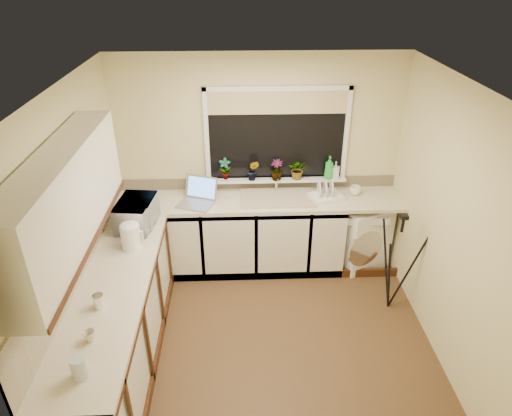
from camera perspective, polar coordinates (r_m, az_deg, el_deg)
The scene contains 34 objects.
floor at distance 4.66m, azimuth 1.13°, elevation -15.81°, with size 3.20×3.20×0.00m, color brown.
ceiling at distance 3.41m, azimuth 1.54°, elevation 14.79°, with size 3.20×3.20×0.00m, color white.
wall_back at distance 5.23m, azimuth 0.32°, elevation 5.80°, with size 3.20×3.20×0.00m, color beige.
wall_front at distance 2.75m, azimuth 3.29°, elevation -19.75°, with size 3.20×3.20×0.00m, color beige.
wall_left at distance 4.13m, azimuth -21.49°, elevation -3.21°, with size 3.00×3.00×0.00m, color beige.
wall_right at distance 4.30m, azimuth 23.15°, elevation -2.26°, with size 3.00×3.00×0.00m, color beige.
base_cabinet_back at distance 5.33m, azimuth -3.06°, elevation -3.43°, with size 2.55×0.60×0.86m, color silver.
base_cabinet_left at distance 4.28m, azimuth -16.79°, elevation -14.41°, with size 0.54×2.40×0.86m, color silver.
worktop_back at distance 5.11m, azimuth 0.46°, elevation 0.91°, with size 3.20×0.60×0.04m, color beige.
worktop_left at distance 4.00m, azimuth -17.71°, elevation -9.69°, with size 0.60×2.40×0.04m, color beige.
upper_cabinet at distance 3.44m, azimuth -22.80°, elevation 0.94°, with size 0.28×1.90×0.70m, color silver.
splashback_left at distance 3.94m, azimuth -22.30°, elevation -6.75°, with size 0.02×2.40×0.45m, color beige.
splashback_back at distance 5.32m, azimuth 0.32°, elevation 3.22°, with size 3.20×0.02×0.14m, color beige.
window_glass at distance 5.11m, azimuth 2.61°, elevation 9.11°, with size 1.50×0.02×1.00m, color black.
window_blind at distance 4.97m, azimuth 2.73°, elevation 13.08°, with size 1.50×0.02×0.25m, color tan.
windowsill at distance 5.26m, azimuth 2.53°, elevation 3.62°, with size 1.60×0.14×0.03m, color white.
sink at distance 5.10m, azimuth 2.71°, elevation 1.27°, with size 0.82×0.46×0.03m, color tan.
faucet at distance 5.22m, azimuth 2.57°, elevation 3.23°, with size 0.03×0.03×0.24m, color silver.
washing_machine at distance 5.56m, azimuth 12.84°, elevation -3.12°, with size 0.56×0.54×0.79m, color white.
laptop at distance 5.05m, azimuth -7.28°, elevation 1.46°, with size 0.47×0.46×0.27m.
kettle at distance 4.36m, azimuth -15.43°, elevation -3.51°, with size 0.18×0.18×0.24m, color white.
dish_rack at distance 5.15m, azimuth 8.77°, elevation 1.40°, with size 0.35×0.26×0.05m, color white.
tripod at distance 4.85m, azimuth 17.13°, elevation -6.62°, with size 0.55×0.55×1.13m, color black, non-canonical shape.
glass_jug at distance 3.29m, azimuth -21.29°, elevation -18.11°, with size 0.11×0.11×0.16m, color silver.
steel_jar at distance 3.78m, azimuth -19.14°, elevation -10.99°, with size 0.08×0.08×0.12m, color silver.
microwave at distance 4.69m, azimuth -14.78°, elevation -0.68°, with size 0.50×0.34×0.28m, color white.
plant_a at distance 5.18m, azimuth -3.92°, elevation 4.91°, with size 0.13×0.09×0.25m, color #999999.
plant_b at distance 5.15m, azimuth -0.37°, elevation 4.75°, with size 0.13×0.11×0.24m, color #999999.
plant_c at distance 5.17m, azimuth 2.61°, elevation 4.80°, with size 0.13×0.13×0.24m, color #999999.
plant_d at distance 5.20m, azimuth 5.29°, elevation 4.85°, with size 0.21×0.18×0.23m, color #999999.
soap_bottle_green at distance 5.25m, azimuth 9.16°, elevation 5.03°, with size 0.10×0.10×0.27m, color green.
soap_bottle_clear at distance 5.30m, azimuth 9.94°, elevation 4.74°, with size 0.09×0.09×0.19m, color #999999.
cup_back at distance 5.30m, azimuth 12.34°, elevation 2.17°, with size 0.13×0.13×0.10m, color white.
cup_left at distance 3.53m, azimuth -20.15°, elevation -14.84°, with size 0.09×0.09×0.08m, color beige.
Camera 1 is at (-0.22, -3.30, 3.29)m, focal length 31.88 mm.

